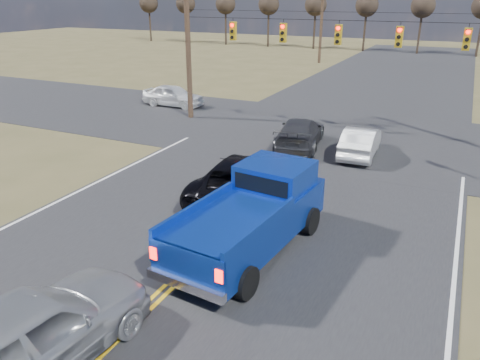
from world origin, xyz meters
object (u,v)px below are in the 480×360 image
at_px(white_car_queue, 360,142).
at_px(silver_suv, 29,335).
at_px(dgrey_car_queue, 300,133).
at_px(cross_car_west, 173,96).
at_px(pickup_truck, 253,215).
at_px(black_suv, 242,178).

bearing_deg(white_car_queue, silver_suv, 76.70).
height_order(dgrey_car_queue, cross_car_west, cross_car_west).
distance_m(pickup_truck, silver_suv, 6.77).
distance_m(white_car_queue, dgrey_car_queue, 3.05).
distance_m(silver_suv, dgrey_car_queue, 16.86).
bearing_deg(dgrey_car_queue, cross_car_west, -34.84).
bearing_deg(dgrey_car_queue, pickup_truck, 91.47).
xyz_separation_m(white_car_queue, dgrey_car_queue, (-3.05, 0.06, 0.03)).
relative_size(white_car_queue, cross_car_west, 0.98).
bearing_deg(black_suv, silver_suv, 86.14).
height_order(black_suv, white_car_queue, black_suv).
relative_size(pickup_truck, white_car_queue, 1.53).
distance_m(silver_suv, cross_car_west, 24.59).
distance_m(black_suv, dgrey_car_queue, 7.00).
height_order(silver_suv, white_car_queue, silver_suv).
xyz_separation_m(pickup_truck, dgrey_car_queue, (-2.02, 10.38, -0.41)).
xyz_separation_m(pickup_truck, white_car_queue, (1.03, 10.33, -0.44)).
relative_size(pickup_truck, cross_car_west, 1.50).
relative_size(silver_suv, black_suv, 0.96).
distance_m(pickup_truck, black_suv, 3.92).
bearing_deg(cross_car_west, silver_suv, -154.30).
bearing_deg(pickup_truck, white_car_queue, 90.17).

